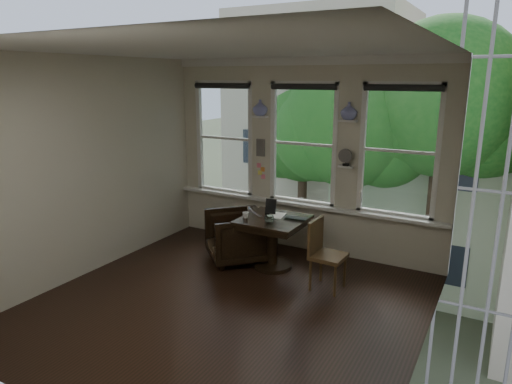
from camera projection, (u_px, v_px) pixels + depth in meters
The scene contains 25 objects.
ground at pixel (228, 304), 5.60m from camera, with size 4.50×4.50×0.00m, color black.
ceiling at pixel (223, 49), 4.86m from camera, with size 4.50×4.50×0.00m, color silver.
wall_back at pixel (304, 157), 7.13m from camera, with size 4.50×4.50×0.00m, color beige.
wall_front at pixel (58, 248), 3.32m from camera, with size 4.50×4.50×0.00m, color beige.
wall_left at pixel (89, 167), 6.29m from camera, with size 4.50×4.50×0.00m, color beige.
wall_right at pixel (433, 214), 4.17m from camera, with size 4.50×4.50×0.00m, color beige.
window_left at pixel (226, 138), 7.77m from camera, with size 1.10×0.12×1.90m, color white, non-canonical shape.
window_center at pixel (304, 144), 7.08m from camera, with size 1.10×0.12×1.90m, color white, non-canonical shape.
window_right at pixel (399, 151), 6.40m from camera, with size 1.10×0.12×1.90m, color white, non-canonical shape.
shelf_left at pixel (260, 117), 7.24m from camera, with size 0.26×0.16×0.03m, color white.
shelf_right at pixel (348, 121), 6.56m from camera, with size 0.26×0.16×0.03m, color white.
intercom at pixel (261, 147), 7.39m from camera, with size 0.14×0.06×0.28m, color #59544F.
sticky_notes at pixel (261, 169), 7.48m from camera, with size 0.16×0.01×0.24m, color pink, non-canonical shape.
desk_fan at pixel (346, 160), 6.68m from camera, with size 0.20×0.20×0.24m, color #59544F, non-canonical shape.
vase_left at pixel (260, 108), 7.21m from camera, with size 0.24×0.24×0.25m, color white.
vase_right at pixel (349, 111), 6.52m from camera, with size 0.24×0.24×0.25m, color white.
table at pixel (273, 243), 6.60m from camera, with size 0.90×0.90×0.75m, color black, non-canonical shape.
armchair_left at pixel (236, 237), 6.85m from camera, with size 0.82×0.84×0.76m, color black.
cushion_red at pixel (236, 232), 6.84m from camera, with size 0.45×0.45×0.06m, color maroon.
side_chair_right at pixel (328, 256), 5.91m from camera, with size 0.42×0.42×0.92m, color #432C18, non-canonical shape.
laptop at pixel (294, 219), 6.42m from camera, with size 0.35×0.22×0.03m, color black.
mug at pixel (246, 215), 6.52m from camera, with size 0.09×0.09×0.09m, color white.
drinking_glass at pixel (269, 219), 6.30m from camera, with size 0.13×0.13×0.10m, color white.
tablet at pixel (271, 206), 6.72m from camera, with size 0.16×0.02×0.22m, color black.
papers at pixel (276, 215), 6.65m from camera, with size 0.22×0.30×0.00m, color silver.
Camera 1 is at (2.78, -4.27, 2.71)m, focal length 32.00 mm.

